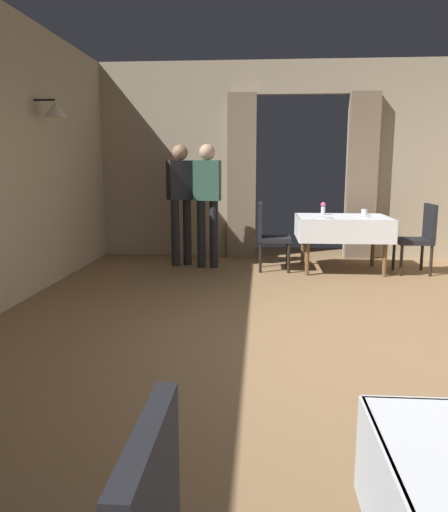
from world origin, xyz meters
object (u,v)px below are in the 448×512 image
at_px(chair_mid_right, 420,235).
at_px(glass_mid_c, 364,212).
at_px(flower_vase_mid, 323,208).
at_px(plate_mid_d, 364,217).
at_px(person_waiter_by_doorway, 181,194).
at_px(chair_mid_left, 269,233).
at_px(dining_table_mid, 343,224).
at_px(person_diner_standing_aside, 207,195).
at_px(plate_mid_b, 326,218).

height_order(chair_mid_right, glass_mid_c, chair_mid_right).
height_order(chair_mid_right, flower_vase_mid, chair_mid_right).
bearing_deg(plate_mid_d, person_waiter_by_doorway, 172.51).
bearing_deg(glass_mid_c, chair_mid_left, -169.49).
bearing_deg(glass_mid_c, plate_mid_d, -101.63).
distance_m(dining_table_mid, person_diner_standing_aside, 1.90).
height_order(glass_mid_c, person_waiter_by_doorway, person_waiter_by_doorway).
relative_size(plate_mid_d, person_waiter_by_doorway, 0.11).
height_order(dining_table_mid, glass_mid_c, glass_mid_c).
bearing_deg(chair_mid_left, plate_mid_b, -21.59).
bearing_deg(dining_table_mid, flower_vase_mid, 137.37).
bearing_deg(plate_mid_d, chair_mid_right, 1.15).
distance_m(plate_mid_d, person_diner_standing_aside, 2.15).
bearing_deg(flower_vase_mid, chair_mid_left, -161.41).
relative_size(dining_table_mid, person_diner_standing_aside, 0.72).
bearing_deg(plate_mid_b, plate_mid_d, 21.68).
xyz_separation_m(person_waiter_by_doorway, person_diner_standing_aside, (0.39, -0.12, 0.00)).
xyz_separation_m(plate_mid_b, person_waiter_by_doorway, (-1.98, 0.54, 0.27)).
relative_size(chair_mid_right, plate_mid_d, 5.13).
bearing_deg(dining_table_mid, chair_mid_left, -178.06).
xyz_separation_m(plate_mid_b, glass_mid_c, (0.60, 0.54, 0.04)).
relative_size(flower_vase_mid, plate_mid_d, 0.98).
bearing_deg(dining_table_mid, person_diner_standing_aside, 177.04).
relative_size(dining_table_mid, flower_vase_mid, 6.99).
relative_size(plate_mid_b, person_waiter_by_doorway, 0.12).
distance_m(glass_mid_c, person_waiter_by_doorway, 2.59).
bearing_deg(glass_mid_c, person_waiter_by_doorway, 179.90).
height_order(dining_table_mid, chair_mid_right, chair_mid_right).
height_order(flower_vase_mid, person_waiter_by_doorway, person_waiter_by_doorway).
bearing_deg(plate_mid_d, dining_table_mid, 156.44).
bearing_deg(plate_mid_b, person_waiter_by_doorway, 164.73).
xyz_separation_m(chair_mid_right, person_diner_standing_aside, (-2.86, 0.19, 0.51)).
relative_size(chair_mid_left, glass_mid_c, 11.12).
distance_m(chair_mid_left, plate_mid_d, 1.29).
distance_m(chair_mid_left, person_diner_standing_aside, 1.00).
distance_m(chair_mid_left, chair_mid_right, 2.01).
xyz_separation_m(chair_mid_right, plate_mid_d, (-0.74, -0.01, 0.24)).
bearing_deg(chair_mid_left, chair_mid_right, -1.83).
relative_size(chair_mid_right, flower_vase_mid, 5.25).
relative_size(chair_mid_left, plate_mid_d, 5.13).
bearing_deg(person_waiter_by_doorway, glass_mid_c, -0.10).
bearing_deg(flower_vase_mid, glass_mid_c, -0.97).
bearing_deg(chair_mid_right, flower_vase_mid, 165.57).
height_order(chair_mid_left, plate_mid_d, chair_mid_left).
bearing_deg(dining_table_mid, plate_mid_d, -23.56).
height_order(dining_table_mid, plate_mid_b, plate_mid_b).
xyz_separation_m(dining_table_mid, flower_vase_mid, (-0.24, 0.22, 0.20)).
bearing_deg(flower_vase_mid, person_waiter_by_doorway, -179.86).
xyz_separation_m(chair_mid_left, person_waiter_by_doorway, (-1.25, 0.25, 0.51)).
height_order(chair_mid_left, chair_mid_right, same).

